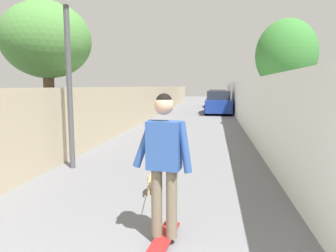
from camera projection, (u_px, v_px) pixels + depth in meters
name	position (u px, v px, depth m)	size (l,w,h in m)	color
ground_plane	(190.00, 124.00, 14.86)	(80.00, 80.00, 0.00)	slate
wall_left	(129.00, 108.00, 13.17)	(48.00, 0.30, 1.81)	tan
fence_right	(249.00, 105.00, 12.37)	(48.00, 0.30, 2.12)	white
tree_right_mid	(286.00, 55.00, 12.83)	(2.56, 2.56, 4.69)	brown
tree_left_far	(47.00, 41.00, 8.63)	(2.53, 2.53, 4.24)	brown
lamp_post	(68.00, 46.00, 6.50)	(0.36, 0.36, 3.91)	#4C4C51
skateboard	(164.00, 237.00, 3.56)	(0.82, 0.29, 0.08)	maroon
person_skateboarder	(164.00, 155.00, 3.43)	(0.26, 0.72, 1.69)	#726651
dog	(155.00, 178.00, 5.18)	(1.93, 0.58, 1.06)	tan
car_near	(218.00, 103.00, 20.39)	(4.16, 1.80, 1.54)	navy
car_far	(217.00, 99.00, 26.89)	(4.14, 1.80, 1.54)	black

